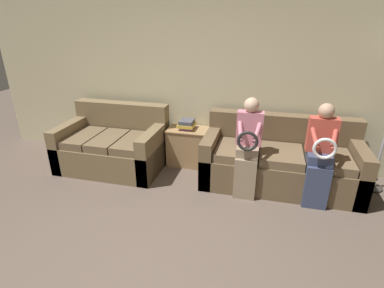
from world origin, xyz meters
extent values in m
cube|color=beige|center=(0.00, 2.79, 1.27)|extent=(6.89, 0.06, 2.55)
cube|color=brown|center=(1.15, 2.24, 0.21)|extent=(1.99, 0.88, 0.42)
cube|color=brown|center=(1.15, 2.58, 0.65)|extent=(1.99, 0.20, 0.46)
cube|color=brown|center=(0.23, 2.24, 0.32)|extent=(0.16, 0.88, 0.65)
cube|color=brown|center=(2.06, 2.24, 0.32)|extent=(0.16, 0.88, 0.65)
cube|color=brown|center=(0.59, 2.14, 0.47)|extent=(0.52, 0.64, 0.11)
cube|color=brown|center=(1.15, 2.14, 0.47)|extent=(0.52, 0.64, 0.11)
cube|color=brown|center=(1.70, 2.14, 0.47)|extent=(0.52, 0.64, 0.11)
cube|color=brown|center=(-1.23, 2.17, 0.20)|extent=(1.46, 0.96, 0.41)
cube|color=brown|center=(-1.23, 2.55, 0.65)|extent=(1.46, 0.20, 0.49)
cube|color=brown|center=(-1.88, 2.17, 0.32)|extent=(0.16, 0.96, 0.65)
cube|color=brown|center=(-0.58, 2.17, 0.32)|extent=(0.16, 0.96, 0.65)
cube|color=brown|center=(-1.61, 2.07, 0.46)|extent=(0.36, 0.72, 0.11)
cube|color=brown|center=(-1.23, 2.07, 0.46)|extent=(0.36, 0.72, 0.11)
cube|color=brown|center=(-0.85, 2.07, 0.46)|extent=(0.36, 0.72, 0.11)
cube|color=gray|center=(0.74, 1.80, 0.26)|extent=(0.26, 0.10, 0.53)
cube|color=gray|center=(0.74, 1.94, 0.58)|extent=(0.26, 0.28, 0.11)
cube|color=#D17A8E|center=(0.74, 2.01, 0.84)|extent=(0.31, 0.14, 0.42)
sphere|color=#DBB293|center=(0.74, 2.01, 1.13)|extent=(0.18, 0.18, 0.18)
torus|color=black|center=(0.74, 1.74, 0.78)|extent=(0.24, 0.04, 0.24)
cylinder|color=#D17A8E|center=(0.64, 1.88, 0.88)|extent=(0.11, 0.31, 0.23)
cylinder|color=#D17A8E|center=(0.84, 1.88, 0.88)|extent=(0.11, 0.31, 0.23)
cube|color=#384260|center=(1.55, 1.80, 0.26)|extent=(0.27, 0.10, 0.53)
cube|color=#384260|center=(1.55, 1.94, 0.58)|extent=(0.27, 0.28, 0.11)
cube|color=#C64C3D|center=(1.55, 2.01, 0.84)|extent=(0.32, 0.14, 0.41)
sphere|color=tan|center=(1.55, 2.01, 1.12)|extent=(0.17, 0.17, 0.17)
torus|color=white|center=(1.55, 1.74, 0.78)|extent=(0.25, 0.04, 0.25)
cylinder|color=#C64C3D|center=(1.45, 1.88, 0.87)|extent=(0.12, 0.31, 0.23)
cylinder|color=#C64C3D|center=(1.66, 1.88, 0.87)|extent=(0.12, 0.31, 0.23)
cube|color=#9E7A51|center=(-0.18, 2.54, 0.28)|extent=(0.57, 0.38, 0.57)
cube|color=tan|center=(-0.18, 2.54, 0.56)|extent=(0.59, 0.40, 0.02)
cube|color=#7A4284|center=(-0.19, 2.55, 0.59)|extent=(0.18, 0.23, 0.04)
cube|color=gold|center=(-0.20, 2.53, 0.63)|extent=(0.23, 0.24, 0.04)
cube|color=#4C4C56|center=(-0.20, 2.54, 0.67)|extent=(0.19, 0.23, 0.06)
cylinder|color=#2D2B28|center=(2.35, 2.44, 0.01)|extent=(0.26, 0.26, 0.02)
camera|label=1|loc=(0.90, -1.45, 2.07)|focal=28.00mm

